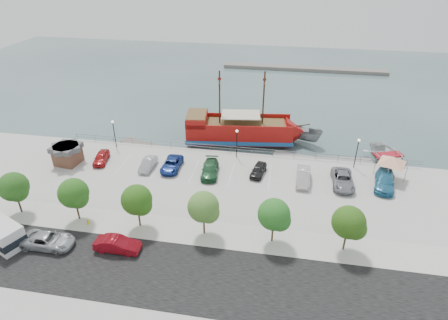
# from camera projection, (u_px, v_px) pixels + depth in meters

# --- Properties ---
(ground) EXTENTS (160.00, 160.00, 0.00)m
(ground) POSITION_uv_depth(u_px,v_px,m) (229.00, 189.00, 47.81)
(ground) COLOR #374C4E
(street) EXTENTS (100.00, 8.00, 0.04)m
(street) POSITION_uv_depth(u_px,v_px,m) (201.00, 278.00, 33.63)
(street) COLOR black
(street) RESTS_ON land_slab
(sidewalk) EXTENTS (100.00, 4.00, 0.05)m
(sidewalk) POSITION_uv_depth(u_px,v_px,m) (214.00, 234.00, 38.75)
(sidewalk) COLOR beige
(sidewalk) RESTS_ON land_slab
(seawall_railing) EXTENTS (50.00, 0.06, 1.00)m
(seawall_railing) POSITION_uv_depth(u_px,v_px,m) (238.00, 150.00, 53.71)
(seawall_railing) COLOR #55595E
(seawall_railing) RESTS_ON land_slab
(far_shore) EXTENTS (40.00, 3.00, 0.80)m
(far_shore) POSITION_uv_depth(u_px,v_px,m) (304.00, 69.00, 93.12)
(far_shore) COLOR #67625B
(far_shore) RESTS_ON ground
(pirate_ship) EXTENTS (19.15, 7.37, 11.94)m
(pirate_ship) POSITION_uv_depth(u_px,v_px,m) (248.00, 131.00, 58.05)
(pirate_ship) COLOR #980F0C
(pirate_ship) RESTS_ON ground
(patrol_boat) EXTENTS (6.82, 4.90, 2.48)m
(patrol_boat) POSITION_uv_depth(u_px,v_px,m) (302.00, 135.00, 58.41)
(patrol_boat) COLOR slate
(patrol_boat) RESTS_ON ground
(speedboat) EXTENTS (7.46, 8.76, 1.54)m
(speedboat) POSITION_uv_depth(u_px,v_px,m) (388.00, 157.00, 53.40)
(speedboat) COLOR silver
(speedboat) RESTS_ON ground
(dock_west) EXTENTS (7.08, 4.21, 0.39)m
(dock_west) POSITION_uv_depth(u_px,v_px,m) (141.00, 145.00, 57.85)
(dock_west) COLOR #696158
(dock_west) RESTS_ON ground
(dock_mid) EXTENTS (7.19, 3.27, 0.40)m
(dock_mid) POSITION_uv_depth(u_px,v_px,m) (297.00, 158.00, 54.30)
(dock_mid) COLOR gray
(dock_mid) RESTS_ON ground
(dock_east) EXTENTS (7.81, 2.81, 0.44)m
(dock_east) POSITION_uv_depth(u_px,v_px,m) (345.00, 162.00, 53.29)
(dock_east) COLOR gray
(dock_east) RESTS_ON ground
(shed) EXTENTS (3.70, 3.70, 2.71)m
(shed) POSITION_uv_depth(u_px,v_px,m) (67.00, 154.00, 50.77)
(shed) COLOR brown
(shed) RESTS_ON land_slab
(canopy_tent) EXTENTS (5.54, 5.54, 3.56)m
(canopy_tent) POSITION_uv_depth(u_px,v_px,m) (393.00, 157.00, 46.66)
(canopy_tent) COLOR slate
(canopy_tent) RESTS_ON land_slab
(street_van) EXTENTS (5.24, 2.49, 1.44)m
(street_van) POSITION_uv_depth(u_px,v_px,m) (48.00, 240.00, 36.89)
(street_van) COLOR #999CA1
(street_van) RESTS_ON street
(street_sedan) EXTENTS (4.52, 1.61, 1.49)m
(street_sedan) POSITION_uv_depth(u_px,v_px,m) (117.00, 244.00, 36.36)
(street_sedan) COLOR maroon
(street_sedan) RESTS_ON street
(fire_hydrant) EXTENTS (0.24, 0.24, 0.69)m
(fire_hydrant) POSITION_uv_depth(u_px,v_px,m) (88.00, 222.00, 39.90)
(fire_hydrant) COLOR gold
(fire_hydrant) RESTS_ON sidewalk
(lamp_post_left) EXTENTS (0.36, 0.36, 4.28)m
(lamp_post_left) POSITION_uv_depth(u_px,v_px,m) (114.00, 129.00, 54.08)
(lamp_post_left) COLOR black
(lamp_post_left) RESTS_ON land_slab
(lamp_post_mid) EXTENTS (0.36, 0.36, 4.28)m
(lamp_post_mid) POSITION_uv_depth(u_px,v_px,m) (237.00, 139.00, 51.40)
(lamp_post_mid) COLOR black
(lamp_post_mid) RESTS_ON land_slab
(lamp_post_right) EXTENTS (0.36, 0.36, 4.28)m
(lamp_post_right) POSITION_uv_depth(u_px,v_px,m) (357.00, 148.00, 49.02)
(lamp_post_right) COLOR black
(lamp_post_right) RESTS_ON land_slab
(tree_a) EXTENTS (3.30, 3.20, 5.00)m
(tree_a) POSITION_uv_depth(u_px,v_px,m) (15.00, 188.00, 40.31)
(tree_a) COLOR #473321
(tree_a) RESTS_ON sidewalk
(tree_b) EXTENTS (3.30, 3.20, 5.00)m
(tree_b) POSITION_uv_depth(u_px,v_px,m) (75.00, 194.00, 39.27)
(tree_b) COLOR #473321
(tree_b) RESTS_ON sidewalk
(tree_c) EXTENTS (3.30, 3.20, 5.00)m
(tree_c) POSITION_uv_depth(u_px,v_px,m) (138.00, 201.00, 38.23)
(tree_c) COLOR #473321
(tree_c) RESTS_ON sidewalk
(tree_d) EXTENTS (3.30, 3.20, 5.00)m
(tree_d) POSITION_uv_depth(u_px,v_px,m) (205.00, 208.00, 37.19)
(tree_d) COLOR #473321
(tree_d) RESTS_ON sidewalk
(tree_e) EXTENTS (3.30, 3.20, 5.00)m
(tree_e) POSITION_uv_depth(u_px,v_px,m) (275.00, 216.00, 36.14)
(tree_e) COLOR #473321
(tree_e) RESTS_ON sidewalk
(tree_f) EXTENTS (3.30, 3.20, 5.00)m
(tree_f) POSITION_uv_depth(u_px,v_px,m) (350.00, 224.00, 35.10)
(tree_f) COLOR #473321
(tree_f) RESTS_ON sidewalk
(parked_car_a) EXTENTS (2.33, 4.27, 1.38)m
(parked_car_a) POSITION_uv_depth(u_px,v_px,m) (101.00, 157.00, 51.42)
(parked_car_a) COLOR #B21C1E
(parked_car_a) RESTS_ON land_slab
(parked_car_b) EXTENTS (1.47, 4.04, 1.32)m
(parked_car_b) POSITION_uv_depth(u_px,v_px,m) (148.00, 164.00, 49.98)
(parked_car_b) COLOR #A5A7AE
(parked_car_b) RESTS_ON land_slab
(parked_car_c) EXTENTS (2.29, 4.88, 1.35)m
(parked_car_c) POSITION_uv_depth(u_px,v_px,m) (172.00, 164.00, 49.82)
(parked_car_c) COLOR navy
(parked_car_c) RESTS_ON land_slab
(parked_car_d) EXTENTS (2.55, 5.26, 1.47)m
(parked_car_d) POSITION_uv_depth(u_px,v_px,m) (210.00, 169.00, 48.58)
(parked_car_d) COLOR #20522E
(parked_car_d) RESTS_ON land_slab
(parked_car_e) EXTENTS (2.23, 4.10, 1.32)m
(parked_car_e) POSITION_uv_depth(u_px,v_px,m) (258.00, 170.00, 48.60)
(parked_car_e) COLOR black
(parked_car_e) RESTS_ON land_slab
(parked_car_f) EXTENTS (1.81, 4.83, 1.58)m
(parked_car_f) POSITION_uv_depth(u_px,v_px,m) (303.00, 176.00, 47.02)
(parked_car_f) COLOR beige
(parked_car_f) RESTS_ON land_slab
(parked_car_g) EXTENTS (2.60, 5.49, 1.52)m
(parked_car_g) POSITION_uv_depth(u_px,v_px,m) (343.00, 180.00, 46.40)
(parked_car_g) COLOR gray
(parked_car_g) RESTS_ON land_slab
(parked_car_h) EXTENTS (3.35, 5.93, 1.62)m
(parked_car_h) POSITION_uv_depth(u_px,v_px,m) (385.00, 181.00, 46.06)
(parked_car_h) COLOR teal
(parked_car_h) RESTS_ON land_slab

